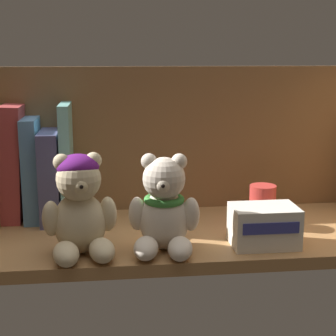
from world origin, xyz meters
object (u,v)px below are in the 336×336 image
at_px(book_4, 13,163).
at_px(book_5, 33,169).
at_px(teddy_bear_smaller, 164,210).
at_px(pillar_candle, 262,205).
at_px(small_product_box, 264,226).
at_px(teddy_bear_larger, 80,207).
at_px(book_6, 52,174).
at_px(book_7, 68,161).

bearing_deg(book_4, book_5, 0.00).
xyz_separation_m(teddy_bear_smaller, pillar_candle, (0.18, 0.10, -0.03)).
relative_size(book_4, teddy_bear_smaller, 1.38).
bearing_deg(teddy_bear_smaller, book_4, 143.07).
xyz_separation_m(book_4, teddy_bear_smaller, (0.25, -0.19, -0.04)).
bearing_deg(book_5, teddy_bear_smaller, -40.98).
xyz_separation_m(teddy_bear_smaller, small_product_box, (0.16, 0.00, -0.03)).
height_order(book_4, teddy_bear_larger, book_4).
relative_size(book_6, teddy_bear_larger, 1.06).
distance_m(book_4, book_5, 0.04).
relative_size(book_5, small_product_box, 1.80).
distance_m(book_4, pillar_candle, 0.45).
bearing_deg(pillar_candle, teddy_bear_smaller, -151.69).
height_order(book_5, teddy_bear_larger, book_5).
height_order(teddy_bear_larger, pillar_candle, teddy_bear_larger).
height_order(book_4, pillar_candle, book_4).
bearing_deg(book_6, pillar_candle, -13.69).
height_order(book_6, book_7, book_7).
xyz_separation_m(book_5, book_6, (0.03, 0.00, -0.01)).
height_order(teddy_bear_smaller, small_product_box, teddy_bear_smaller).
distance_m(book_5, teddy_bear_smaller, 0.29).
bearing_deg(pillar_candle, book_6, 166.31).
bearing_deg(teddy_bear_larger, book_6, 107.13).
relative_size(book_5, pillar_candle, 2.56).
xyz_separation_m(book_6, book_7, (0.03, 0.00, 0.02)).
relative_size(book_6, pillar_candle, 2.26).
xyz_separation_m(teddy_bear_larger, teddy_bear_smaller, (0.13, 0.00, -0.01)).
bearing_deg(book_5, pillar_candle, -12.59).
height_order(teddy_bear_smaller, pillar_candle, teddy_bear_smaller).
xyz_separation_m(book_6, teddy_bear_larger, (0.06, -0.19, -0.01)).
bearing_deg(teddy_bear_smaller, book_7, 129.40).
distance_m(book_6, teddy_bear_smaller, 0.26).
distance_m(book_5, teddy_bear_larger, 0.21).
relative_size(book_4, book_7, 0.99).
bearing_deg(book_4, teddy_bear_larger, -56.49).
relative_size(book_5, book_7, 0.88).
bearing_deg(book_7, pillar_candle, -14.81).
distance_m(book_5, book_7, 0.06).
distance_m(book_6, book_7, 0.04).
xyz_separation_m(book_6, small_product_box, (0.34, -0.18, -0.05)).
height_order(book_6, teddy_bear_larger, book_6).
bearing_deg(teddy_bear_larger, small_product_box, 0.92).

